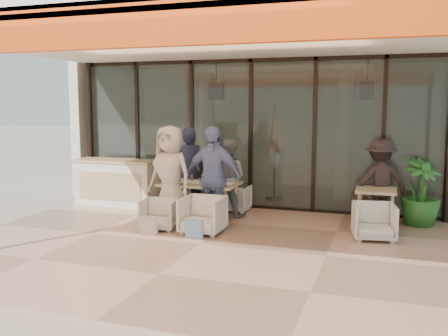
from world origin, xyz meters
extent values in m
plane|color=#C6B293|center=(0.00, 0.00, 0.00)|extent=(70.00, 70.00, 0.00)
cube|color=tan|center=(0.00, 0.00, 0.01)|extent=(8.00, 6.00, 0.01)
cube|color=silver|center=(0.00, 0.00, 3.30)|extent=(8.00, 6.00, 0.20)
cube|color=#E0430B|center=(0.00, -2.94, 3.02)|extent=(8.00, 0.12, 0.45)
cube|color=#DD4C12|center=(0.00, -2.25, 3.14)|extent=(8.00, 1.50, 0.06)
cylinder|color=black|center=(-3.88, 2.88, 1.60)|extent=(0.12, 0.12, 3.20)
cube|color=#9EADA3|center=(0.00, 3.00, 1.60)|extent=(8.00, 0.03, 3.20)
cube|color=black|center=(0.00, 3.00, 0.04)|extent=(8.00, 0.10, 0.08)
cube|color=black|center=(0.00, 3.00, 3.16)|extent=(8.00, 0.10, 0.08)
cube|color=black|center=(-4.00, 3.00, 1.60)|extent=(0.08, 0.10, 3.20)
cube|color=black|center=(-2.70, 3.00, 1.60)|extent=(0.08, 0.10, 3.20)
cube|color=black|center=(-1.35, 3.00, 1.60)|extent=(0.08, 0.10, 3.20)
cube|color=black|center=(0.00, 3.00, 1.60)|extent=(0.08, 0.10, 3.20)
cube|color=black|center=(1.35, 3.00, 1.60)|extent=(0.08, 0.10, 3.20)
cube|color=black|center=(2.70, 3.00, 1.60)|extent=(0.08, 0.10, 3.20)
cube|color=silver|center=(0.00, 6.50, 1.70)|extent=(9.00, 0.25, 3.40)
cube|color=silver|center=(-4.40, 4.75, 1.70)|extent=(0.25, 3.50, 3.40)
cube|color=silver|center=(0.00, 4.75, 3.40)|extent=(9.00, 3.50, 0.25)
cube|color=tan|center=(0.00, 4.75, 0.01)|extent=(8.00, 3.50, 0.02)
cylinder|color=silver|center=(-1.60, 4.60, 1.50)|extent=(0.40, 0.40, 3.00)
cylinder|color=silver|center=(1.80, 4.60, 1.50)|extent=(0.40, 0.40, 3.00)
cylinder|color=black|center=(-1.20, 4.20, 3.00)|extent=(0.03, 0.03, 0.70)
cube|color=black|center=(-1.20, 4.20, 2.55)|extent=(0.30, 0.30, 0.40)
sphere|color=#FFBF72|center=(-1.20, 4.20, 2.55)|extent=(0.18, 0.18, 0.18)
cylinder|color=black|center=(2.30, 4.20, 3.00)|extent=(0.03, 0.03, 0.70)
cube|color=black|center=(2.30, 4.20, 2.55)|extent=(0.30, 0.30, 0.40)
sphere|color=#FFBF72|center=(2.30, 4.20, 2.55)|extent=(0.18, 0.18, 0.18)
cylinder|color=black|center=(0.30, 4.00, 0.05)|extent=(0.40, 0.40, 0.05)
cylinder|color=black|center=(0.30, 4.00, 1.05)|extent=(0.04, 0.04, 2.10)
cone|color=#D45512|center=(0.30, 4.00, 1.70)|extent=(0.32, 0.32, 1.10)
cube|color=silver|center=(-2.87, 2.30, 0.50)|extent=(1.80, 0.60, 1.00)
cube|color=tan|center=(-2.87, 2.30, 1.01)|extent=(1.85, 0.65, 0.06)
cube|color=tan|center=(-2.87, 1.99, 0.50)|extent=(1.50, 0.02, 0.60)
cube|color=tan|center=(-0.64, 1.64, 0.72)|extent=(1.50, 0.90, 0.05)
cube|color=white|center=(-0.64, 1.64, 0.74)|extent=(1.30, 0.35, 0.01)
cylinder|color=tan|center=(-1.26, 1.32, 0.35)|extent=(0.06, 0.06, 0.70)
cylinder|color=tan|center=(-0.02, 1.32, 0.35)|extent=(0.06, 0.06, 0.70)
cylinder|color=tan|center=(-1.26, 1.96, 0.35)|extent=(0.06, 0.06, 0.70)
cylinder|color=tan|center=(-0.02, 1.96, 0.35)|extent=(0.06, 0.06, 0.70)
cylinder|color=white|center=(-1.09, 1.49, 0.81)|extent=(0.06, 0.06, 0.11)
cylinder|color=white|center=(-0.89, 1.84, 0.81)|extent=(0.06, 0.06, 0.11)
cylinder|color=white|center=(-0.59, 1.54, 0.81)|extent=(0.06, 0.06, 0.11)
cylinder|color=white|center=(-0.34, 1.82, 0.81)|extent=(0.06, 0.06, 0.11)
cylinder|color=white|center=(-0.14, 1.44, 0.81)|extent=(0.06, 0.06, 0.11)
cylinder|color=white|center=(-1.19, 1.69, 0.81)|extent=(0.06, 0.06, 0.11)
cylinder|color=#953A15|center=(-1.19, 1.79, 0.83)|extent=(0.07, 0.07, 0.16)
cylinder|color=black|center=(-0.74, 1.92, 0.83)|extent=(0.09, 0.09, 0.17)
cylinder|color=black|center=(-0.74, 1.92, 0.93)|extent=(0.10, 0.10, 0.01)
cylinder|color=white|center=(-1.09, 1.34, 0.76)|extent=(0.22, 0.22, 0.01)
cylinder|color=white|center=(-0.19, 1.34, 0.76)|extent=(0.22, 0.22, 0.01)
cylinder|color=white|center=(-1.09, 1.96, 0.76)|extent=(0.22, 0.22, 0.01)
cylinder|color=white|center=(-0.19, 1.96, 0.76)|extent=(0.22, 0.22, 0.01)
imported|color=silver|center=(-1.06, 2.59, 0.37)|extent=(0.73, 0.69, 0.74)
imported|color=silver|center=(-0.22, 2.59, 0.31)|extent=(0.60, 0.57, 0.62)
imported|color=silver|center=(-1.06, 0.69, 0.31)|extent=(0.70, 0.67, 0.62)
imported|color=silver|center=(-0.22, 0.69, 0.37)|extent=(0.71, 0.67, 0.73)
imported|color=#181E36|center=(-1.06, 2.09, 0.90)|extent=(0.75, 0.60, 1.80)
imported|color=slate|center=(-0.22, 2.09, 0.79)|extent=(0.81, 0.66, 1.57)
imported|color=beige|center=(-1.06, 1.19, 0.93)|extent=(1.01, 0.77, 1.86)
imported|color=#6D7DB6|center=(-0.22, 1.19, 0.94)|extent=(1.13, 0.53, 1.87)
cube|color=silver|center=(-1.06, 0.29, 0.17)|extent=(0.30, 0.10, 0.34)
cube|color=#99BFD8|center=(-0.22, 0.29, 0.17)|extent=(0.30, 0.10, 0.34)
cube|color=tan|center=(2.63, 1.97, 0.72)|extent=(0.70, 0.70, 0.05)
cylinder|color=tan|center=(2.35, 1.69, 0.35)|extent=(0.05, 0.05, 0.70)
cylinder|color=tan|center=(2.91, 1.69, 0.35)|extent=(0.05, 0.05, 0.70)
cylinder|color=tan|center=(2.35, 2.25, 0.35)|extent=(0.05, 0.05, 0.70)
cylinder|color=tan|center=(2.91, 2.25, 0.35)|extent=(0.05, 0.05, 0.70)
imported|color=silver|center=(2.63, 1.22, 0.34)|extent=(0.77, 0.73, 0.69)
imported|color=black|center=(2.68, 2.40, 0.81)|extent=(1.20, 0.96, 1.62)
imported|color=#1E5919|center=(3.40, 2.47, 0.64)|extent=(1.01, 1.01, 1.28)
camera|label=1|loc=(2.84, -7.26, 2.27)|focal=40.00mm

